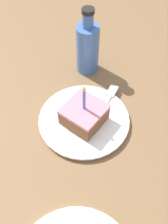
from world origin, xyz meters
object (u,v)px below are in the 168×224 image
at_px(cake_slice, 84,114).
at_px(bottle, 88,47).
at_px(fork, 104,106).
at_px(plate, 84,120).

xyz_separation_m(cake_slice, bottle, (0.18, 0.13, 0.04)).
height_order(fork, bottle, bottle).
bearing_deg(fork, plate, 162.97).
distance_m(cake_slice, bottle, 0.23).
relative_size(cake_slice, fork, 0.69).
bearing_deg(cake_slice, plate, 38.18).
relative_size(cake_slice, bottle, 0.64).
height_order(plate, bottle, bottle).
distance_m(fork, bottle, 0.19).
height_order(cake_slice, bottle, bottle).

